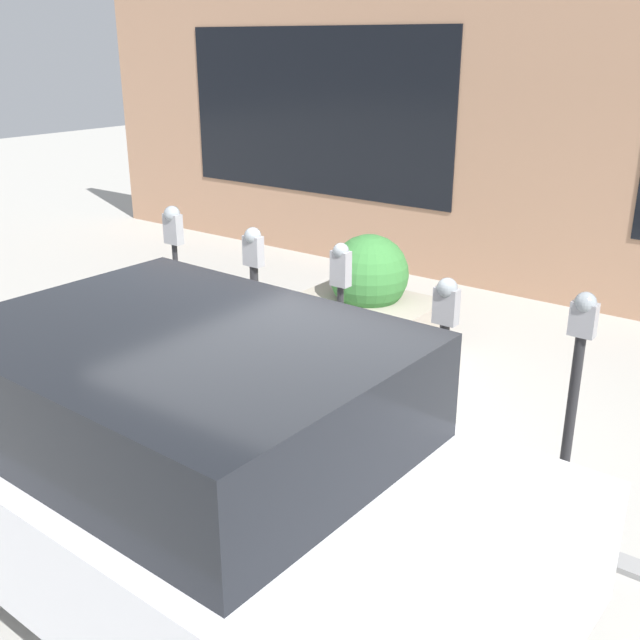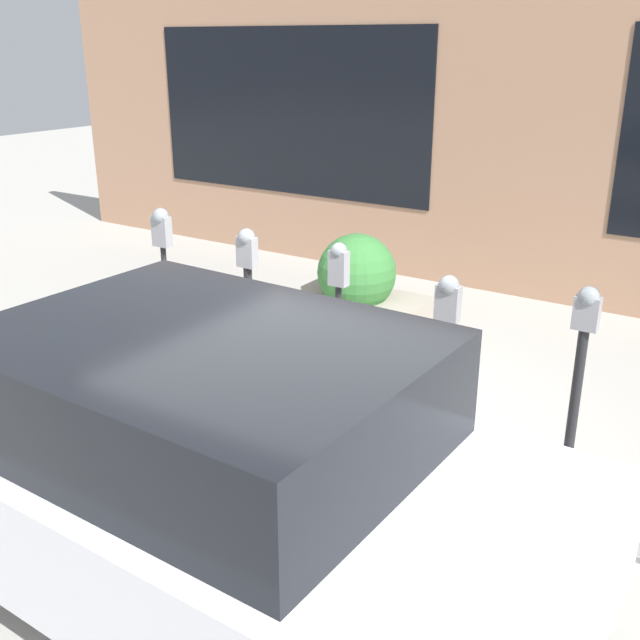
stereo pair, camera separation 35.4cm
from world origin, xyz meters
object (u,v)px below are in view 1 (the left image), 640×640
at_px(parking_meter_farthest, 174,247).
at_px(planter_box, 368,302).
at_px(parking_meter_middle, 340,297).
at_px(parking_meter_fourth, 254,287).
at_px(parked_car_front, 173,454).
at_px(parking_meter_nearest, 577,369).
at_px(parking_meter_second, 444,341).

height_order(parking_meter_farthest, planter_box, parking_meter_farthest).
relative_size(parking_meter_middle, parking_meter_fourth, 1.00).
distance_m(parking_meter_farthest, parked_car_front, 3.09).
bearing_deg(parking_meter_middle, parking_meter_fourth, 0.49).
distance_m(parking_meter_nearest, parking_meter_middle, 1.90).
bearing_deg(parking_meter_nearest, planter_box, -30.15).
relative_size(planter_box, parked_car_front, 0.30).
xyz_separation_m(parking_meter_middle, parking_meter_farthest, (1.89, 0.01, 0.11)).
bearing_deg(parking_meter_fourth, parking_meter_nearest, 179.80).
relative_size(parking_meter_nearest, planter_box, 1.12).
distance_m(parking_meter_nearest, parking_meter_fourth, 2.80).
relative_size(parking_meter_fourth, parked_car_front, 0.34).
height_order(parking_meter_second, parking_meter_farthest, parking_meter_farthest).
bearing_deg(parking_meter_second, parking_meter_middle, -1.85).
distance_m(parking_meter_nearest, parked_car_front, 2.62).
xyz_separation_m(parking_meter_second, parking_meter_fourth, (1.85, -0.02, 0.04)).
xyz_separation_m(parking_meter_second, planter_box, (1.65, -1.53, -0.48)).
distance_m(parking_meter_fourth, planter_box, 1.61).
xyz_separation_m(parking_meter_nearest, parking_meter_second, (0.96, 0.01, -0.04)).
distance_m(parking_meter_middle, parked_car_front, 2.15).
xyz_separation_m(parking_meter_nearest, parking_meter_farthest, (3.79, -0.01, 0.20)).
bearing_deg(planter_box, parking_meter_middle, 115.33).
relative_size(parking_meter_second, parking_meter_farthest, 0.91).
height_order(parking_meter_second, parking_meter_middle, parking_meter_middle).
relative_size(parking_meter_second, parking_meter_fourth, 0.94).
height_order(parking_meter_nearest, parking_meter_fourth, parking_meter_fourth).
xyz_separation_m(planter_box, parked_car_front, (-1.05, 3.60, 0.31)).
relative_size(parking_meter_nearest, parking_meter_middle, 0.99).
bearing_deg(parking_meter_middle, parking_meter_second, 178.15).
bearing_deg(parking_meter_farthest, parking_meter_fourth, 179.85).
bearing_deg(parking_meter_fourth, parked_car_front, 120.62).
height_order(parking_meter_middle, planter_box, parking_meter_middle).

